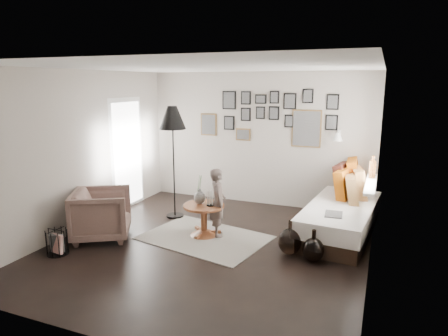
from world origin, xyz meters
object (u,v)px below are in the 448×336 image
at_px(demijohn_large, 290,241).
at_px(vase, 200,195).
at_px(daybed, 342,212).
at_px(pedestal_table, 204,221).
at_px(armchair, 102,214).
at_px(child, 218,203).
at_px(demijohn_small, 313,250).
at_px(magazine_basket, 57,242).
at_px(floor_lamp, 173,122).

bearing_deg(demijohn_large, vase, 172.06).
bearing_deg(demijohn_large, daybed, 62.97).
bearing_deg(pedestal_table, vase, 165.96).
xyz_separation_m(armchair, child, (1.64, 0.77, 0.16)).
height_order(pedestal_table, armchair, armchair).
relative_size(daybed, demijohn_small, 5.08).
bearing_deg(armchair, demijohn_large, -110.28).
distance_m(pedestal_table, child, 0.38).
xyz_separation_m(pedestal_table, armchair, (-1.43, -0.69, 0.15)).
xyz_separation_m(daybed, magazine_basket, (-3.64, -2.37, -0.17)).
height_order(pedestal_table, magazine_basket, pedestal_table).
bearing_deg(magazine_basket, child, 39.22).
bearing_deg(child, demijohn_small, -131.81).
bearing_deg(floor_lamp, pedestal_table, -35.85).
height_order(vase, floor_lamp, floor_lamp).
relative_size(armchair, demijohn_small, 1.87).
relative_size(pedestal_table, vase, 1.40).
bearing_deg(demijohn_large, demijohn_small, -18.92).
distance_m(vase, demijohn_small, 1.95).
distance_m(armchair, demijohn_large, 2.91).
bearing_deg(daybed, armchair, -148.95).
bearing_deg(magazine_basket, floor_lamp, 69.67).
height_order(demijohn_small, child, child).
height_order(pedestal_table, vase, vase).
bearing_deg(demijohn_small, armchair, -173.29).
height_order(magazine_basket, demijohn_large, demijohn_large).
relative_size(vase, floor_lamp, 0.23).
distance_m(daybed, demijohn_small, 1.29).
bearing_deg(magazine_basket, demijohn_large, 21.92).
relative_size(pedestal_table, armchair, 0.76).
distance_m(vase, magazine_basket, 2.18).
bearing_deg(demijohn_large, floor_lamp, 160.33).
xyz_separation_m(floor_lamp, demijohn_small, (2.65, -0.94, -1.55)).
relative_size(armchair, demijohn_large, 1.70).
xyz_separation_m(vase, floor_lamp, (-0.80, 0.61, 1.07)).
relative_size(demijohn_large, demijohn_small, 1.10).
height_order(daybed, child, same).
xyz_separation_m(pedestal_table, vase, (-0.08, 0.02, 0.42)).
distance_m(magazine_basket, child, 2.41).
bearing_deg(daybed, magazine_basket, -141.35).
bearing_deg(floor_lamp, vase, -37.59).
distance_m(pedestal_table, daybed, 2.22).
bearing_deg(armchair, daybed, -94.70).
xyz_separation_m(demijohn_large, demijohn_small, (0.35, -0.12, -0.02)).
bearing_deg(floor_lamp, armchair, -112.82).
relative_size(floor_lamp, demijohn_small, 4.38).
relative_size(armchair, child, 0.78).
xyz_separation_m(demijohn_small, child, (-1.57, 0.39, 0.37)).
xyz_separation_m(magazine_basket, demijohn_small, (3.41, 1.11, -0.01)).
bearing_deg(pedestal_table, demijohn_small, -9.90).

